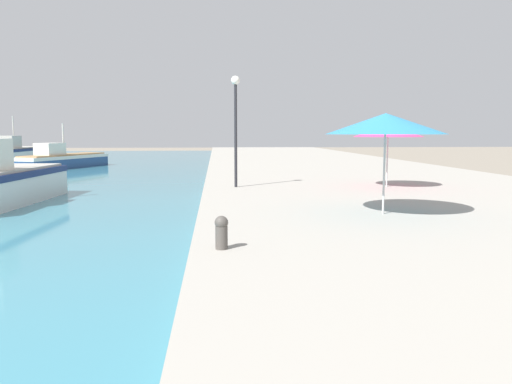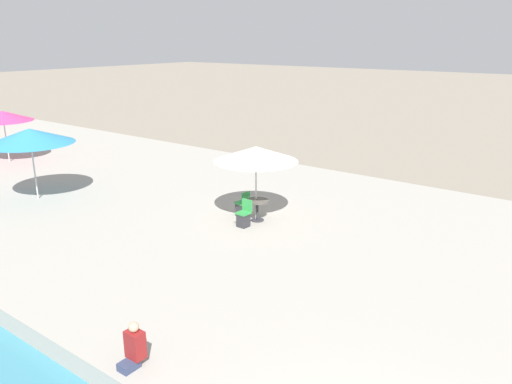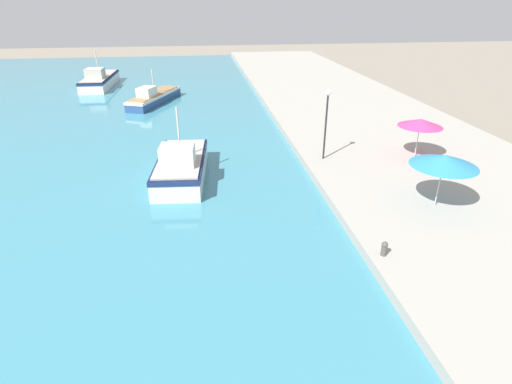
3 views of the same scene
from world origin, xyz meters
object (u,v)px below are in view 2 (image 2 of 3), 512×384
(cafe_chair_right, at_px, (244,217))
(cafe_chair_left, at_px, (242,207))
(cafe_umbrella_striped, at_px, (3,116))
(person_at_quay, at_px, (134,347))
(cafe_umbrella_white, at_px, (30,136))
(cafe_table, at_px, (257,206))
(cafe_umbrella_pink, at_px, (256,154))

(cafe_chair_right, bearing_deg, cafe_chair_left, -46.36)
(cafe_umbrella_striped, xyz_separation_m, person_at_quay, (-7.13, -18.12, -1.93))
(cafe_umbrella_white, relative_size, cafe_chair_right, 3.60)
(cafe_table, xyz_separation_m, person_at_quay, (-7.83, -2.85, -0.13))
(cafe_chair_right, bearing_deg, cafe_umbrella_striped, 2.52)
(cafe_umbrella_white, height_order, cafe_umbrella_striped, cafe_umbrella_white)
(cafe_umbrella_white, xyz_separation_m, cafe_chair_right, (2.46, -8.38, -2.17))
(cafe_umbrella_striped, height_order, cafe_chair_left, cafe_umbrella_striped)
(cafe_umbrella_white, bearing_deg, cafe_table, -69.25)
(cafe_umbrella_white, relative_size, cafe_table, 4.10)
(cafe_umbrella_white, bearing_deg, cafe_umbrella_pink, -68.62)
(cafe_umbrella_white, relative_size, cafe_umbrella_striped, 1.14)
(cafe_table, bearing_deg, cafe_umbrella_striped, 92.62)
(cafe_umbrella_pink, bearing_deg, cafe_umbrella_striped, 92.87)
(cafe_table, height_order, cafe_chair_left, cafe_chair_left)
(cafe_umbrella_striped, xyz_separation_m, cafe_table, (0.70, -15.27, -1.80))
(cafe_chair_left, bearing_deg, person_at_quay, -150.33)
(cafe_table, height_order, person_at_quay, person_at_quay)
(cafe_umbrella_pink, xyz_separation_m, cafe_umbrella_striped, (-0.76, 15.16, -0.01))
(cafe_table, bearing_deg, cafe_umbrella_pink, 60.64)
(cafe_table, relative_size, person_at_quay, 0.86)
(cafe_chair_left, bearing_deg, cafe_table, -90.00)
(cafe_table, xyz_separation_m, cafe_chair_right, (-0.72, 0.03, -0.21))
(cafe_umbrella_white, xyz_separation_m, cafe_table, (3.19, -8.41, -1.96))
(cafe_umbrella_striped, relative_size, cafe_chair_right, 3.16)
(person_at_quay, bearing_deg, cafe_umbrella_striped, 68.51)
(cafe_table, distance_m, cafe_chair_left, 0.75)
(cafe_umbrella_white, bearing_deg, cafe_umbrella_striped, 70.07)
(cafe_umbrella_white, distance_m, person_at_quay, 12.36)
(cafe_umbrella_striped, distance_m, person_at_quay, 19.57)
(cafe_umbrella_white, bearing_deg, person_at_quay, -112.43)
(cafe_umbrella_pink, distance_m, person_at_quay, 8.65)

